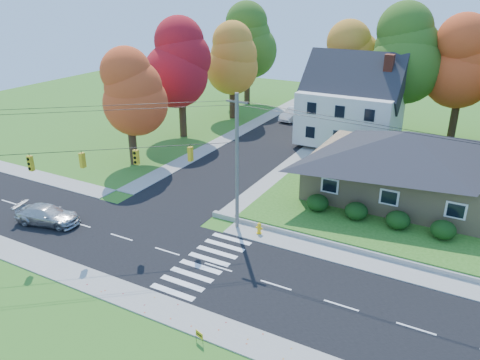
{
  "coord_description": "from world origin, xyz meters",
  "views": [
    {
      "loc": [
        13.24,
        -21.43,
        16.52
      ],
      "look_at": [
        -2.78,
        8.0,
        2.52
      ],
      "focal_mm": 35.0,
      "sensor_mm": 36.0,
      "label": 1
    }
  ],
  "objects_px": {
    "silver_sedan": "(48,215)",
    "fire_hydrant": "(259,229)",
    "ranch_house": "(404,163)",
    "white_car": "(293,114)"
  },
  "relations": [
    {
      "from": "fire_hydrant",
      "to": "silver_sedan",
      "type": "bearing_deg",
      "value": -157.23
    },
    {
      "from": "white_car",
      "to": "fire_hydrant",
      "type": "xyz_separation_m",
      "value": [
        9.73,
        -29.69,
        -0.39
      ]
    },
    {
      "from": "ranch_house",
      "to": "white_car",
      "type": "xyz_separation_m",
      "value": [
        -17.37,
        18.78,
        -2.44
      ]
    },
    {
      "from": "ranch_house",
      "to": "fire_hydrant",
      "type": "relative_size",
      "value": 16.04
    },
    {
      "from": "white_car",
      "to": "silver_sedan",
      "type": "bearing_deg",
      "value": -90.91
    },
    {
      "from": "ranch_house",
      "to": "white_car",
      "type": "bearing_deg",
      "value": 132.76
    },
    {
      "from": "silver_sedan",
      "to": "fire_hydrant",
      "type": "xyz_separation_m",
      "value": [
        14.55,
        6.11,
        -0.29
      ]
    },
    {
      "from": "silver_sedan",
      "to": "fire_hydrant",
      "type": "distance_m",
      "value": 15.78
    },
    {
      "from": "silver_sedan",
      "to": "fire_hydrant",
      "type": "height_order",
      "value": "silver_sedan"
    },
    {
      "from": "ranch_house",
      "to": "fire_hydrant",
      "type": "height_order",
      "value": "ranch_house"
    }
  ]
}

